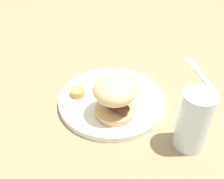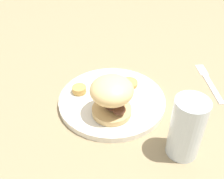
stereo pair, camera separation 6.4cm
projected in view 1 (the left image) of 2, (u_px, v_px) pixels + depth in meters
name	position (u px, v px, depth m)	size (l,w,h in m)	color
ground_plane	(112.00, 102.00, 0.66)	(4.00, 4.00, 0.00)	#937F5B
dinner_plate	(112.00, 100.00, 0.66)	(0.27, 0.27, 0.02)	white
sandwich	(115.00, 95.00, 0.58)	(0.10, 0.10, 0.10)	tan
potato_round_0	(126.00, 82.00, 0.70)	(0.05, 0.05, 0.01)	tan
potato_round_1	(78.00, 92.00, 0.66)	(0.04, 0.04, 0.02)	tan
potato_round_2	(124.00, 91.00, 0.66)	(0.04, 0.04, 0.02)	#BC8942
potato_round_3	(112.00, 81.00, 0.70)	(0.04, 0.04, 0.01)	tan
fork	(201.00, 75.00, 0.76)	(0.10, 0.17, 0.00)	silver
drinking_glass	(194.00, 121.00, 0.52)	(0.07, 0.07, 0.14)	silver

